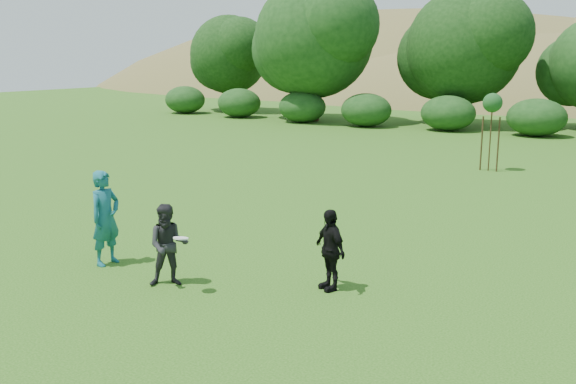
% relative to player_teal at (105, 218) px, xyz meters
% --- Properties ---
extents(ground, '(120.00, 120.00, 0.00)m').
position_rel_player_teal_xyz_m(ground, '(2.14, 0.55, -0.97)').
color(ground, '#19470C').
rests_on(ground, ground).
extents(player_teal, '(0.47, 0.71, 1.94)m').
position_rel_player_teal_xyz_m(player_teal, '(0.00, 0.00, 0.00)').
color(player_teal, '#175C67').
rests_on(player_teal, ground).
extents(player_grey, '(0.95, 0.93, 1.54)m').
position_rel_player_teal_xyz_m(player_grey, '(1.92, -0.26, -0.20)').
color(player_grey, '#232426').
rests_on(player_grey, ground).
extents(player_black, '(0.94, 0.76, 1.50)m').
position_rel_player_teal_xyz_m(player_black, '(4.54, 1.12, -0.22)').
color(player_black, black).
rests_on(player_black, ground).
extents(frisbee, '(0.27, 0.27, 0.06)m').
position_rel_player_teal_xyz_m(frisbee, '(2.42, -0.47, 0.06)').
color(frisbee, white).
rests_on(frisbee, ground).
extents(sapling, '(0.70, 0.70, 2.85)m').
position_rel_player_teal_xyz_m(sapling, '(3.72, 15.01, 1.45)').
color(sapling, '#392A16').
rests_on(sapling, ground).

